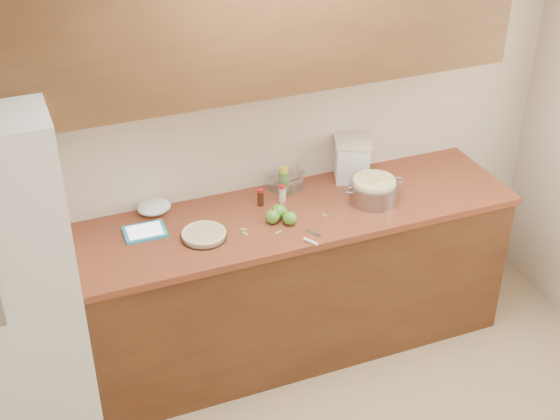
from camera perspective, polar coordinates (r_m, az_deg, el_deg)
name	(u,v)px	position (r m, az deg, el deg)	size (l,w,h in m)	color
room_shell	(428,328)	(2.87, 10.78, -8.48)	(3.60, 3.60, 3.60)	tan
counter_run	(278,284)	(4.42, -0.18, -5.40)	(2.64, 0.68, 0.92)	#563318
upper_cabinets	(265,17)	(3.85, -1.09, 13.92)	(2.60, 0.34, 0.70)	brown
pie	(204,235)	(3.98, -5.59, -1.81)	(0.24, 0.24, 0.04)	silver
colander	(374,191)	(4.28, 6.87, 1.42)	(0.36, 0.27, 0.13)	gray
flour_canister	(352,159)	(4.46, 5.27, 3.75)	(0.25, 0.25, 0.25)	silver
tablet	(145,232)	(4.06, -9.86, -1.57)	(0.22, 0.17, 0.02)	#299EC5
paring_knife	(311,240)	(3.94, 2.29, -2.22)	(0.11, 0.16, 0.02)	gray
lemon_bottle	(284,180)	(4.33, 0.28, 2.21)	(0.06, 0.06, 0.15)	#4C8C38
cinnamon_shaker	(282,194)	(4.26, 0.17, 1.21)	(0.04, 0.04, 0.10)	beige
vanilla_bottle	(261,198)	(4.22, -1.43, 0.91)	(0.04, 0.04, 0.10)	black
mixing_bowl	(285,179)	(4.40, 0.39, 2.29)	(0.23, 0.23, 0.09)	silver
paper_towel	(154,207)	(4.21, -9.20, 0.22)	(0.18, 0.15, 0.07)	white
apple_left	(273,216)	(4.07, -0.54, -0.47)	(0.08, 0.08, 0.09)	#4A8F26
apple_center	(279,211)	(4.11, -0.05, -0.09)	(0.08, 0.08, 0.10)	#4A8F26
apple_front	(290,218)	(4.06, 0.72, -0.59)	(0.08, 0.08, 0.09)	#4A8F26
peel_a	(325,215)	(4.16, 3.29, -0.37)	(0.03, 0.01, 0.00)	#87AA52
peel_b	(245,233)	(4.01, -2.55, -1.72)	(0.04, 0.02, 0.00)	#87AA52
peel_c	(278,232)	(4.01, -0.12, -1.62)	(0.03, 0.01, 0.00)	#87AA52
peel_d	(243,229)	(4.04, -2.69, -1.42)	(0.04, 0.02, 0.00)	#87AA52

